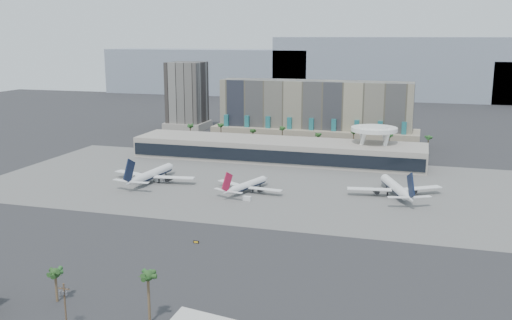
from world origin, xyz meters
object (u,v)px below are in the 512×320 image
(airliner_centre, at_px, (247,185))
(service_vehicle_b, at_px, (247,198))
(service_vehicle_a, at_px, (160,180))
(taxiway_sign, at_px, (196,242))
(airliner_left, at_px, (152,174))
(utility_pole, at_px, (65,302))
(airliner_right, at_px, (396,188))

(airliner_centre, relative_size, service_vehicle_b, 9.64)
(service_vehicle_a, height_order, taxiway_sign, service_vehicle_a)
(airliner_left, distance_m, taxiway_sign, 91.26)
(utility_pole, bearing_deg, taxiway_sign, 82.55)
(airliner_centre, bearing_deg, utility_pole, -74.52)
(airliner_left, relative_size, service_vehicle_b, 12.54)
(airliner_left, bearing_deg, taxiway_sign, -48.99)
(utility_pole, relative_size, service_vehicle_a, 2.55)
(utility_pole, xyz_separation_m, service_vehicle_b, (9.94, 120.79, -6.19))
(utility_pole, relative_size, taxiway_sign, 5.66)
(service_vehicle_b, bearing_deg, airliner_centre, 109.32)
(airliner_centre, height_order, airliner_right, airliner_right)
(utility_pole, distance_m, service_vehicle_b, 121.36)
(airliner_right, relative_size, service_vehicle_b, 11.79)
(airliner_centre, bearing_deg, service_vehicle_a, -168.79)
(airliner_centre, xyz_separation_m, service_vehicle_a, (-47.65, 5.61, -2.06))
(service_vehicle_a, bearing_deg, airliner_left, -150.48)
(airliner_right, bearing_deg, taxiway_sign, -148.80)
(airliner_right, bearing_deg, utility_pole, -137.06)
(airliner_left, bearing_deg, service_vehicle_a, 30.59)
(airliner_left, height_order, airliner_right, airliner_left)
(airliner_right, relative_size, service_vehicle_a, 9.27)
(airliner_right, bearing_deg, airliner_centre, 169.85)
(airliner_left, height_order, service_vehicle_b, airliner_left)
(airliner_left, relative_size, airliner_centre, 1.30)
(airliner_left, distance_m, service_vehicle_a, 4.80)
(service_vehicle_a, height_order, service_vehicle_b, service_vehicle_a)
(taxiway_sign, bearing_deg, airliner_left, 129.09)
(utility_pole, bearing_deg, airliner_left, 108.15)
(airliner_centre, height_order, service_vehicle_a, airliner_centre)
(taxiway_sign, bearing_deg, airliner_centre, 95.15)
(airliner_centre, bearing_deg, airliner_left, -166.48)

